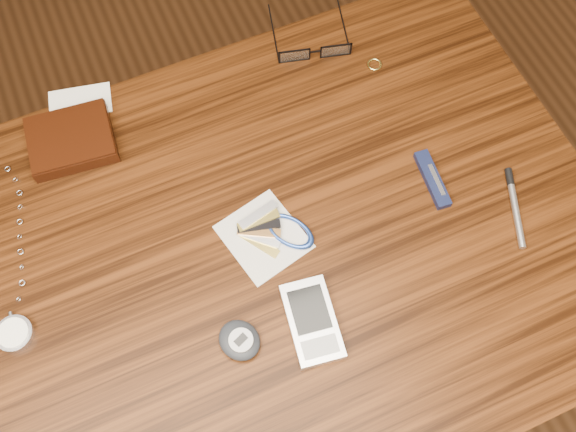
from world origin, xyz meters
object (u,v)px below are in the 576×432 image
eyeglasses (314,50)px  pocket_watch (13,324)px  pda_phone (312,321)px  pocket_knife (432,179)px  notepad_keys (275,232)px  silver_pen (514,201)px  desk (258,278)px  pedometer (240,340)px  wallet_and_card (71,139)px

eyeglasses → pocket_watch: size_ratio=0.40×
pda_phone → pocket_knife: pda_phone is taller
pocket_watch → notepad_keys: (0.37, -0.02, -0.00)m
pocket_watch → silver_pen: 0.71m
desk → eyeglasses: (0.22, 0.28, 0.11)m
pocket_watch → pocket_knife: size_ratio=3.90×
desk → pda_phone: 0.17m
pocket_watch → pda_phone: (0.36, -0.15, 0.00)m
desk → pda_phone: pda_phone is taller
pda_phone → pedometer: bearing=171.6°
pocket_knife → notepad_keys: bearing=176.5°
wallet_and_card → pocket_watch: size_ratio=0.44×
pocket_knife → silver_pen: pocket_knife is taller
pedometer → silver_pen: (0.43, 0.03, -0.01)m
pedometer → wallet_and_card: bearing=107.2°
notepad_keys → pocket_knife: (0.24, -0.01, 0.00)m
eyeglasses → pedometer: size_ratio=2.02×
pda_phone → notepad_keys: (0.01, 0.14, -0.00)m
silver_pen → wallet_and_card: bearing=147.7°
pocket_watch → silver_pen: size_ratio=3.13×
pedometer → notepad_keys: size_ratio=0.52×
eyeglasses → notepad_keys: eyeglasses is taller
pda_phone → silver_pen: size_ratio=1.02×
silver_pen → pda_phone: bearing=-172.5°
pda_phone → pocket_knife: 0.28m
pocket_watch → eyeglasses: bearing=24.1°
wallet_and_card → notepad_keys: bearing=-49.4°
pocket_watch → notepad_keys: bearing=-2.8°
pocket_watch → pedometer: size_ratio=5.10×
pedometer → notepad_keys: bearing=50.0°
pocket_knife → wallet_and_card: bearing=149.6°
eyeglasses → pedometer: bearing=-126.3°
pedometer → notepad_keys: 0.16m
eyeglasses → pocket_watch: 0.60m
desk → pocket_knife: size_ratio=10.56×
desk → notepad_keys: 0.11m
desk → eyeglasses: eyeglasses is taller
eyeglasses → notepad_keys: bearing=-124.4°
pda_phone → pocket_knife: bearing=26.3°
pocket_watch → pedometer: bearing=-27.9°
silver_pen → eyeglasses: bearing=113.3°
pedometer → pocket_knife: 0.36m
desk → pocket_watch: 0.35m
pedometer → pocket_knife: (0.34, 0.11, -0.00)m
pocket_watch → pedometer: (0.26, -0.14, 0.00)m
pda_phone → pedometer: (-0.10, 0.01, 0.00)m
eyeglasses → pedometer: 0.48m
desk → pda_phone: (0.03, -0.12, 0.11)m
wallet_and_card → eyeglasses: (0.40, 0.01, -0.00)m
desk → wallet_and_card: size_ratio=6.13×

